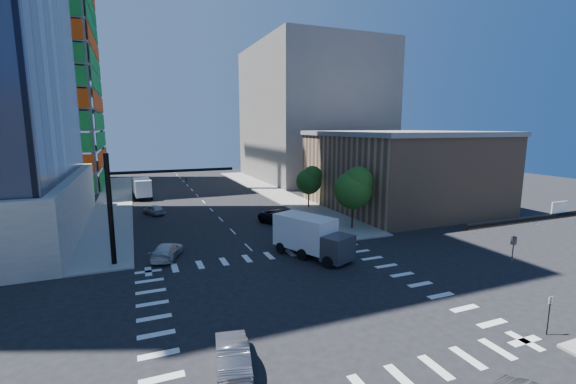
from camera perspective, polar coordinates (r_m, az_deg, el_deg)
name	(u,v)px	position (r m, az deg, el deg)	size (l,w,h in m)	color
ground	(300,300)	(26.17, 1.79, -15.64)	(160.00, 160.00, 0.00)	black
road_markings	(300,299)	(26.16, 1.79, -15.63)	(20.00, 20.00, 0.01)	silver
sidewalk_ne	(273,192)	(66.41, -2.31, -0.01)	(5.00, 60.00, 0.15)	gray
sidewalk_nw	(114,203)	(62.68, -24.36, -1.45)	(5.00, 60.00, 0.15)	gray
construction_building	(15,49)	(86.48, -35.37, 16.85)	(25.16, 34.50, 70.60)	slate
commercial_building	(400,169)	(56.00, 16.28, 3.23)	(20.50, 22.50, 10.60)	#987558
bg_building_ne	(312,114)	(84.97, 3.52, 11.50)	(24.00, 30.00, 28.00)	slate
signal_mast_nw	(130,198)	(33.60, -22.40, -0.83)	(10.20, 0.40, 9.00)	black
tree_south	(355,187)	(42.42, 9.85, 0.69)	(4.16, 4.16, 6.82)	#382316
tree_north	(310,180)	(53.09, 3.26, 1.83)	(3.54, 3.52, 5.78)	#382316
no_parking_sign	(549,311)	(25.85, 34.23, -14.36)	(0.30, 0.06, 2.20)	black
car_nb_far	(281,217)	(44.71, -1.04, -3.78)	(2.67, 5.80, 1.61)	black
car_sb_near	(167,251)	(34.97, -17.46, -8.31)	(1.87, 4.59, 1.33)	silver
car_sb_mid	(154,210)	(52.58, -19.25, -2.48)	(1.51, 3.76, 1.28)	#989A9F
car_sb_cross	(232,355)	(19.60, -8.24, -22.73)	(1.49, 4.28, 1.41)	#55555A
box_truck_near	(314,240)	(33.50, 3.90, -7.11)	(5.28, 7.20, 3.47)	black
box_truck_far	(142,189)	(65.36, -20.85, 0.38)	(2.95, 6.16, 3.15)	black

